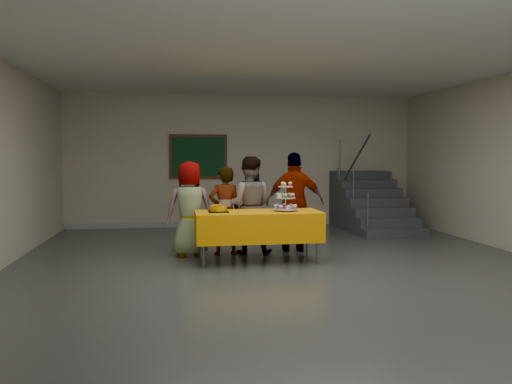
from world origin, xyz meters
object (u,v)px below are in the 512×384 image
cupcake_stand (286,200)px  schoolchild_d (295,202)px  noticeboard (198,157)px  bear_cake (218,208)px  schoolchild_b (225,211)px  schoolchild_a (190,209)px  staircase (369,206)px  bake_table (258,226)px  schoolchild_c (249,205)px

cupcake_stand → schoolchild_d: (0.33, 0.76, -0.10)m
noticeboard → schoolchild_d: bearing=-65.8°
noticeboard → bear_cake: bearing=-88.4°
schoolchild_b → schoolchild_d: schoolchild_d is taller
bear_cake → schoolchild_a: (-0.41, 0.63, -0.07)m
noticeboard → cupcake_stand: bearing=-74.2°
schoolchild_b → noticeboard: size_ratio=1.11×
schoolchild_d → schoolchild_b: bearing=9.8°
staircase → schoolchild_d: bearing=-133.3°
schoolchild_a → staircase: bearing=-155.2°
cupcake_stand → schoolchild_a: size_ratio=0.29×
schoolchild_d → bake_table: bearing=49.5°
bear_cake → schoolchild_d: (1.35, 0.73, 0.00)m
bear_cake → schoolchild_d: 1.53m
cupcake_stand → schoolchild_a: 1.58m
schoolchild_d → noticeboard: size_ratio=1.28×
bake_table → noticeboard: size_ratio=1.45×
cupcake_stand → schoolchild_d: bearing=66.4°
schoolchild_a → schoolchild_d: 1.76m
bear_cake → schoolchild_a: bearing=123.1°
bake_table → cupcake_stand: cupcake_stand is taller
schoolchild_d → staircase: 3.34m
noticeboard → staircase: bearing=-12.6°
bake_table → schoolchild_c: size_ratio=1.18×
bear_cake → schoolchild_d: size_ratio=0.21×
schoolchild_a → noticeboard: 3.47m
cupcake_stand → bear_cake: bearing=178.5°
bear_cake → cupcake_stand: bearing=-1.5°
bake_table → schoolchild_d: schoolchild_d is taller
cupcake_stand → noticeboard: 4.22m
bear_cake → schoolchild_d: bearing=28.3°
schoolchild_b → schoolchild_c: bearing=177.3°
schoolchild_a → cupcake_stand: bearing=148.3°
schoolchild_b → schoolchild_c: (0.40, 0.03, 0.08)m
schoolchild_b → schoolchild_d: 1.20m
schoolchild_c → bear_cake: bearing=61.4°
cupcake_stand → schoolchild_a: schoolchild_a is taller
bake_table → schoolchild_a: 1.21m
bake_table → staircase: bearing=46.3°
bake_table → staircase: (3.03, 3.17, -0.07)m
noticeboard → schoolchild_a: bearing=-95.0°
cupcake_stand → bear_cake: (-1.02, 0.03, -0.11)m
schoolchild_b → noticeboard: (-0.27, 3.36, 0.88)m
bake_table → schoolchild_a: bearing=147.3°
cupcake_stand → schoolchild_d: schoolchild_d is taller
bear_cake → schoolchild_c: (0.56, 0.65, -0.03)m
schoolchild_b → bake_table: bearing=117.4°
schoolchild_b → staircase: size_ratio=0.60×
bake_table → bear_cake: (-0.60, 0.02, 0.27)m
bake_table → bear_cake: 0.66m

